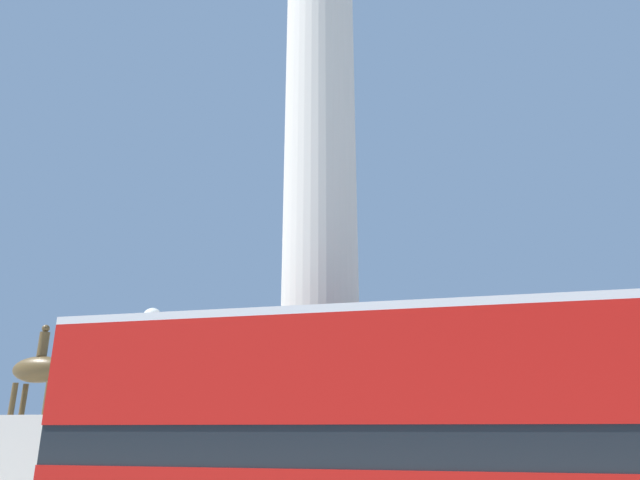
% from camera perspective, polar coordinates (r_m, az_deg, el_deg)
% --- Properties ---
extents(monument_column, '(5.62, 5.62, 24.39)m').
position_cam_1_polar(monument_column, '(15.58, 0.00, 3.14)').
color(monument_column, beige).
rests_on(monument_column, ground_plane).
extents(bus_b, '(11.52, 2.96, 4.28)m').
position_cam_1_polar(bus_b, '(8.97, 12.06, -19.55)').
color(bus_b, '#B7140F').
rests_on(bus_b, ground_plane).
extents(equestrian_statue, '(3.79, 2.72, 6.37)m').
position_cam_1_polar(equestrian_statue, '(23.86, -27.27, -18.48)').
color(equestrian_statue, beige).
rests_on(equestrian_statue, ground_plane).
extents(street_lamp, '(0.46, 0.46, 5.33)m').
position_cam_1_polar(street_lamp, '(13.88, -17.16, -15.27)').
color(street_lamp, black).
rests_on(street_lamp, ground_plane).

